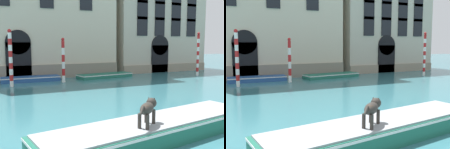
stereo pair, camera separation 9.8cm
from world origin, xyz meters
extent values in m
cube|color=gray|center=(-0.46, 23.95, 0.66)|extent=(14.24, 0.16, 1.32)
cube|color=black|center=(-3.10, 23.94, 1.71)|extent=(2.18, 0.14, 3.41)
cylinder|color=black|center=(-3.10, 23.94, 3.41)|extent=(2.18, 0.14, 2.18)
cube|color=black|center=(3.34, 23.96, 7.47)|extent=(1.25, 0.10, 1.93)
cube|color=#BCB29E|center=(13.22, 27.00, 6.43)|extent=(11.39, 6.00, 12.85)
cube|color=gray|center=(13.22, 23.95, 0.46)|extent=(11.39, 0.16, 0.91)
cube|color=black|center=(12.17, 23.94, 1.55)|extent=(2.23, 0.14, 3.10)
cylinder|color=black|center=(12.17, 23.94, 3.10)|extent=(2.23, 0.14, 2.23)
cube|color=black|center=(9.80, 23.96, 5.17)|extent=(1.29, 0.10, 2.07)
cube|color=black|center=(12.08, 23.96, 5.17)|extent=(1.29, 0.10, 2.07)
cube|color=black|center=(14.35, 23.96, 5.17)|extent=(1.29, 0.10, 2.07)
cube|color=black|center=(16.63, 23.96, 5.17)|extent=(1.29, 0.10, 2.07)
cube|color=black|center=(9.80, 23.96, 6.93)|extent=(1.29, 0.10, 2.07)
cube|color=black|center=(12.08, 23.96, 6.93)|extent=(1.29, 0.10, 2.07)
cube|color=black|center=(14.35, 23.96, 6.93)|extent=(1.29, 0.10, 2.07)
cube|color=black|center=(16.63, 23.96, 6.93)|extent=(1.29, 0.10, 2.07)
cube|color=#1E6651|center=(-0.36, 6.56, 0.32)|extent=(8.83, 3.17, 0.64)
cube|color=white|center=(-0.36, 6.56, 0.58)|extent=(8.86, 3.20, 0.08)
cube|color=#9EA3A8|center=(-0.36, 6.56, 0.67)|extent=(8.55, 2.97, 0.06)
cylinder|color=#332D28|center=(-0.87, 6.40, 0.93)|extent=(0.12, 0.12, 0.47)
cylinder|color=#332D28|center=(-0.70, 6.20, 0.93)|extent=(0.12, 0.12, 0.47)
cylinder|color=#332D28|center=(-1.38, 5.99, 0.93)|extent=(0.12, 0.12, 0.47)
cylinder|color=#332D28|center=(-1.21, 5.79, 0.93)|extent=(0.12, 0.12, 0.47)
ellipsoid|color=#332D28|center=(-1.04, 6.10, 1.26)|extent=(0.90, 0.83, 0.37)
ellipsoid|color=#382D23|center=(-1.14, 6.01, 1.37)|extent=(0.46, 0.44, 0.13)
sphere|color=#332D28|center=(-0.67, 6.40, 1.35)|extent=(0.35, 0.35, 0.35)
cone|color=#382D23|center=(-0.73, 6.47, 1.48)|extent=(0.10, 0.10, 0.14)
cone|color=#382D23|center=(-0.61, 6.32, 1.48)|extent=(0.10, 0.10, 0.14)
cylinder|color=#332D28|center=(-1.41, 5.80, 1.32)|extent=(0.29, 0.26, 0.25)
cube|color=#234C8C|center=(-2.27, 22.79, 0.22)|extent=(4.96, 1.66, 0.43)
cube|color=white|center=(-2.27, 22.79, 0.37)|extent=(4.99, 1.69, 0.08)
cube|color=#B2B7BC|center=(-2.27, 22.79, 0.19)|extent=(2.74, 1.21, 0.39)
cube|color=#1E6651|center=(4.66, 22.42, 0.19)|extent=(5.62, 2.34, 0.38)
cube|color=white|center=(4.66, 22.42, 0.32)|extent=(5.65, 2.38, 0.08)
cube|color=#B2B7BC|center=(4.66, 22.42, 0.17)|extent=(3.13, 1.61, 0.35)
cylinder|color=white|center=(0.19, 21.01, 0.29)|extent=(0.26, 0.26, 0.59)
cylinder|color=#B21E1E|center=(0.19, 21.01, 0.88)|extent=(0.26, 0.26, 0.59)
cylinder|color=white|center=(0.19, 21.01, 1.47)|extent=(0.26, 0.26, 0.59)
cylinder|color=#B21E1E|center=(0.19, 21.01, 2.06)|extent=(0.26, 0.26, 0.59)
cylinder|color=white|center=(0.19, 21.01, 2.65)|extent=(0.26, 0.26, 0.59)
cylinder|color=#B21E1E|center=(0.19, 21.01, 3.23)|extent=(0.26, 0.26, 0.59)
sphere|color=#B21E1E|center=(0.19, 21.01, 3.64)|extent=(0.27, 0.27, 0.27)
cylinder|color=white|center=(-4.02, 20.47, 0.23)|extent=(0.27, 0.27, 0.46)
cylinder|color=#B21E1E|center=(-4.02, 20.47, 0.69)|extent=(0.27, 0.27, 0.46)
cylinder|color=white|center=(-4.02, 20.47, 1.14)|extent=(0.27, 0.27, 0.46)
cylinder|color=#B21E1E|center=(-4.02, 20.47, 1.60)|extent=(0.27, 0.27, 0.46)
cylinder|color=white|center=(-4.02, 20.47, 2.06)|extent=(0.27, 0.27, 0.46)
cylinder|color=#B21E1E|center=(-4.02, 20.47, 2.52)|extent=(0.27, 0.27, 0.46)
cylinder|color=white|center=(-4.02, 20.47, 2.98)|extent=(0.27, 0.27, 0.46)
cylinder|color=#B21E1E|center=(-4.02, 20.47, 3.43)|extent=(0.27, 0.27, 0.46)
cylinder|color=white|center=(-4.02, 20.47, 3.89)|extent=(0.27, 0.27, 0.46)
sphere|color=#B21E1E|center=(-4.02, 20.47, 4.24)|extent=(0.28, 0.28, 0.28)
cylinder|color=white|center=(13.87, 19.73, 0.21)|extent=(0.25, 0.25, 0.42)
cylinder|color=#B21E1E|center=(13.87, 19.73, 0.63)|extent=(0.25, 0.25, 0.42)
cylinder|color=white|center=(13.87, 19.73, 1.05)|extent=(0.25, 0.25, 0.42)
cylinder|color=#B21E1E|center=(13.87, 19.73, 1.47)|extent=(0.25, 0.25, 0.42)
cylinder|color=white|center=(13.87, 19.73, 1.89)|extent=(0.25, 0.25, 0.42)
cylinder|color=#B21E1E|center=(13.87, 19.73, 2.31)|extent=(0.25, 0.25, 0.42)
cylinder|color=white|center=(13.87, 19.73, 2.72)|extent=(0.25, 0.25, 0.42)
cylinder|color=#B21E1E|center=(13.87, 19.73, 3.14)|extent=(0.25, 0.25, 0.42)
cylinder|color=white|center=(13.87, 19.73, 3.56)|extent=(0.25, 0.25, 0.42)
cylinder|color=#B21E1E|center=(13.87, 19.73, 3.98)|extent=(0.25, 0.25, 0.42)
sphere|color=#B21E1E|center=(13.87, 19.73, 4.30)|extent=(0.26, 0.26, 0.26)
camera|label=1|loc=(-5.51, -0.78, 3.33)|focal=42.00mm
camera|label=2|loc=(-5.42, -0.83, 3.33)|focal=42.00mm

